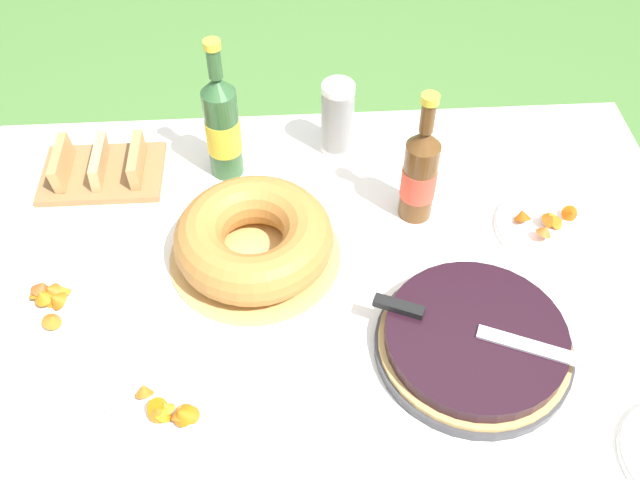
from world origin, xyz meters
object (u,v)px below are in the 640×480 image
cup_stack (338,118)px  bread_board (101,169)px  bundt_cake (254,239)px  serving_knife (461,325)px  cider_bottle_amber (420,173)px  berry_tart (474,342)px  snack_plate_right (169,411)px  snack_plate_far (548,226)px  cider_bottle_green (222,126)px  snack_plate_near (56,300)px

cup_stack → bread_board: 0.52m
bundt_cake → serving_knife: bearing=-33.0°
serving_knife → bread_board: bearing=168.7°
cup_stack → cider_bottle_amber: (0.15, -0.21, 0.02)m
bread_board → serving_knife: bearing=-35.1°
berry_tart → snack_plate_right: same height
cider_bottle_amber → snack_plate_right: 0.65m
serving_knife → snack_plate_far: 0.36m
berry_tart → cider_bottle_green: cider_bottle_green is taller
cider_bottle_amber → snack_plate_far: 0.29m
serving_knife → cider_bottle_green: size_ratio=1.08×
bundt_cake → bread_board: bundt_cake is taller
cider_bottle_amber → bread_board: size_ratio=1.15×
serving_knife → cider_bottle_amber: 0.34m
snack_plate_right → snack_plate_far: snack_plate_right is taller
snack_plate_right → snack_plate_far: size_ratio=1.00×
cider_bottle_amber → bread_board: 0.69m
snack_plate_right → bundt_cake: bearing=67.1°
serving_knife → cider_bottle_green: bearing=154.3°
snack_plate_right → cup_stack: bearing=63.3°
cider_bottle_amber → bundt_cake: bearing=-162.9°
cup_stack → cider_bottle_amber: cider_bottle_amber is taller
bundt_cake → cider_bottle_green: (-0.06, 0.26, 0.07)m
snack_plate_near → snack_plate_far: 0.97m
snack_plate_far → cider_bottle_green: bearing=161.4°
cider_bottle_green → cider_bottle_amber: size_ratio=1.09×
bundt_cake → cup_stack: cup_stack is taller
serving_knife → snack_plate_far: serving_knife is taller
bundt_cake → cider_bottle_amber: (0.33, 0.10, 0.06)m
cup_stack → cider_bottle_amber: 0.26m
cup_stack → snack_plate_far: (0.41, -0.28, -0.08)m
snack_plate_near → bread_board: bearing=84.0°
cider_bottle_green → berry_tart: bearing=-48.4°
berry_tart → serving_knife: 0.05m
snack_plate_far → snack_plate_near: bearing=-172.2°
bundt_cake → snack_plate_right: size_ratio=1.59×
cider_bottle_green → snack_plate_near: 0.48m
bundt_cake → cider_bottle_amber: bearing=17.1°
bundt_cake → snack_plate_near: bundt_cake is taller
berry_tart → cider_bottle_amber: cider_bottle_amber is taller
bundt_cake → cup_stack: bearing=59.4°
snack_plate_near → snack_plate_far: size_ratio=0.97×
serving_knife → snack_plate_right: bearing=-144.1°
snack_plate_right → snack_plate_far: (0.73, 0.37, -0.00)m
serving_knife → cup_stack: bearing=131.2°
berry_tart → cider_bottle_green: bearing=131.6°
berry_tart → cider_bottle_green: (-0.44, 0.50, 0.10)m
berry_tart → cup_stack: (-0.20, 0.56, 0.06)m
serving_knife → bundt_cake: (-0.35, 0.23, -0.01)m
berry_tart → cider_bottle_amber: bearing=98.4°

